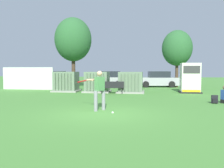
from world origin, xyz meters
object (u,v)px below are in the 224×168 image
Objects in this scene: transformer_west at (66,82)px; generator_enclosure at (190,78)px; parked_car_leftmost at (54,79)px; parked_car_right_of_center at (158,80)px; parked_car_left_of_center at (108,79)px; transformer_mid_west at (97,82)px; batter at (99,88)px; park_bench at (112,87)px; transformer_mid_east at (131,83)px; sports_ball at (113,113)px; backpack at (215,99)px.

generator_enclosure is (9.80, 0.48, 0.35)m from transformer_west.
transformer_west is 0.91× the size of generator_enclosure.
parked_car_right_of_center is (11.41, -0.05, 0.00)m from parked_car_leftmost.
transformer_west is 7.24m from parked_car_left_of_center.
parked_car_right_of_center is at bearing 53.38° from transformer_mid_west.
parked_car_leftmost is at bearing 156.03° from generator_enclosure.
generator_enclosure reaches higher than batter.
park_bench is at bearing -15.43° from transformer_west.
park_bench is 1.05× the size of batter.
transformer_mid_east is at bearing 84.44° from batter.
transformer_mid_east is 0.91× the size of generator_enclosure.
transformer_west is 10.40m from sports_ball.
parked_car_left_of_center is at bearing 2.91° from parked_car_leftmost.
parked_car_left_of_center is at bearing 101.52° from park_bench.
parked_car_leftmost is (-13.95, 11.81, 0.54)m from backpack.
transformer_mid_east is (5.27, -0.19, 0.00)m from transformer_west.
transformer_west is at bearing -139.34° from parked_car_right_of_center.
parked_car_left_of_center is (-7.79, 12.12, 0.54)m from backpack.
parked_car_left_of_center is at bearing 176.10° from parked_car_right_of_center.
parked_car_right_of_center is at bearing -0.23° from parked_car_leftmost.
transformer_mid_west is at bearing -126.62° from parked_car_right_of_center.
transformer_mid_west is 0.50× the size of parked_car_leftmost.
generator_enclosure reaches higher than backpack.
sports_ball is at bearing -73.56° from transformer_mid_west.
parked_car_left_of_center is at bearing 112.69° from transformer_mid_east.
sports_ball is (5.21, -8.97, -0.74)m from transformer_west.
backpack is at bearing -27.50° from transformer_west.
parked_car_leftmost is at bearing 133.86° from transformer_mid_west.
transformer_mid_east is 8.81m from sports_ball.
backpack is 0.10× the size of parked_car_leftmost.
batter is at bearing -101.81° from parked_car_right_of_center.
batter is 0.40× the size of parked_car_right_of_center.
batter is at bearing -85.66° from park_bench.
sports_ball is at bearing -142.88° from backpack.
sports_ball is 17.98m from parked_car_leftmost.
transformer_mid_east and parked_car_right_of_center have the same top height.
batter is 3.95× the size of backpack.
generator_enclosure is 5.23× the size of backpack.
parked_car_leftmost reaches higher than park_bench.
parked_car_left_of_center is at bearing 100.36° from sports_ball.
backpack is at bearing -86.94° from generator_enclosure.
parked_car_right_of_center is (3.63, 7.59, 0.22)m from park_bench.
park_bench is 20.34× the size of sports_ball.
parked_car_leftmost is (-13.64, 6.06, -0.38)m from generator_enclosure.
parked_car_left_of_center is (-2.17, 15.13, -0.22)m from batter.
batter is (4.48, -8.27, 0.19)m from transformer_west.
backpack is 0.10× the size of parked_car_left_of_center.
park_bench is (-1.33, -0.89, -0.25)m from transformer_mid_east.
batter reaches higher than backpack.
transformer_mid_west is at bearing 106.44° from sports_ball.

